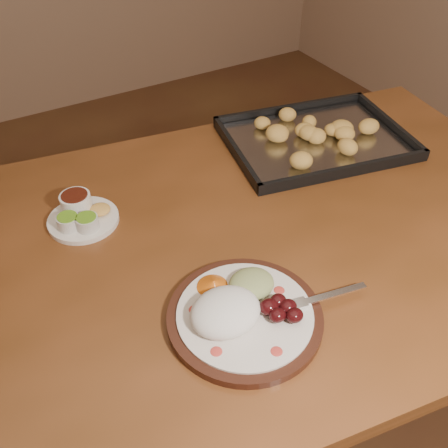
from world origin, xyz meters
TOP-DOWN VIEW (x-y plane):
  - ground at (0.00, 0.00)m, footprint 4.00×4.00m
  - dining_table at (0.11, -0.21)m, footprint 1.62×1.11m
  - dinner_plate at (0.01, -0.40)m, footprint 0.36×0.27m
  - condiment_saucer at (-0.14, -0.01)m, footprint 0.15×0.15m
  - baking_tray at (0.48, -0.01)m, footprint 0.51×0.41m

SIDE VIEW (x-z plane):
  - ground at x=0.00m, z-range 0.00..0.00m
  - dining_table at x=0.11m, z-range 0.28..1.03m
  - baking_tray at x=0.48m, z-range 0.74..0.79m
  - condiment_saucer at x=-0.14m, z-range 0.74..0.79m
  - dinner_plate at x=0.01m, z-range 0.74..0.80m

